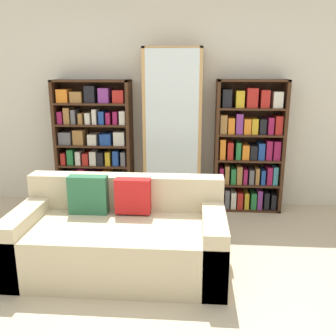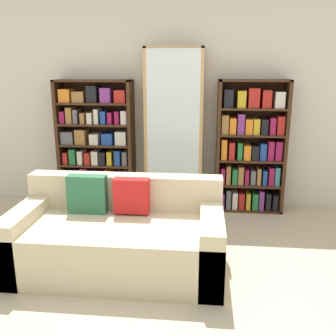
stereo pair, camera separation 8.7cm
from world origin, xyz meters
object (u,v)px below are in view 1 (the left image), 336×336
bookshelf_right (249,148)px  wine_bottle (208,220)px  bookshelf_left (94,146)px  display_cabinet (173,131)px  couch (120,238)px

bookshelf_right → wine_bottle: (-0.51, -0.77, -0.66)m
bookshelf_right → wine_bottle: 1.13m
bookshelf_left → display_cabinet: bearing=-0.9°
couch → wine_bottle: 1.17m
couch → display_cabinet: 1.77m
display_cabinet → wine_bottle: size_ratio=5.88×
bookshelf_right → bookshelf_left: bearing=180.0°
bookshelf_left → display_cabinet: (1.02, -0.02, 0.21)m
couch → bookshelf_right: 2.14m
display_cabinet → wine_bottle: (0.44, -0.76, -0.86)m
couch → wine_bottle: couch is taller
couch → bookshelf_right: bearing=50.2°
couch → bookshelf_left: (-0.64, 1.59, 0.51)m
bookshelf_right → wine_bottle: size_ratio=4.78×
bookshelf_left → display_cabinet: display_cabinet is taller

